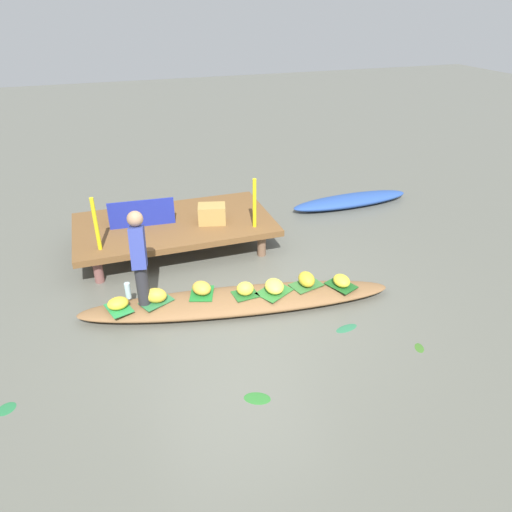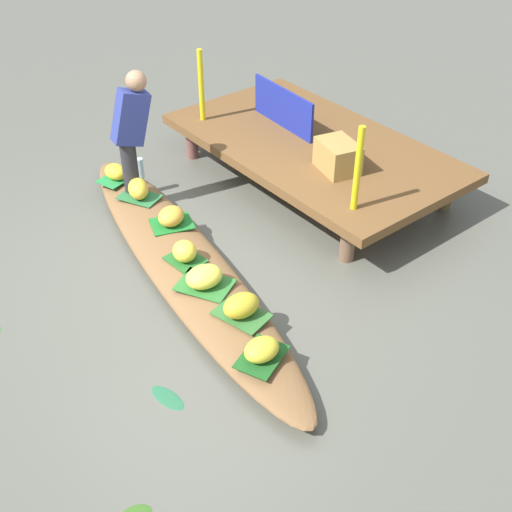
% 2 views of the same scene
% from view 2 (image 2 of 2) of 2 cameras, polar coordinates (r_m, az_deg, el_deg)
% --- Properties ---
extents(canal_water, '(40.00, 40.00, 0.00)m').
position_cam_2_polar(canal_water, '(5.87, -6.47, -1.33)').
color(canal_water, '#5A5B51').
rests_on(canal_water, ground).
extents(dock_platform, '(3.20, 1.80, 0.47)m').
position_cam_2_polar(dock_platform, '(7.01, 5.06, 9.66)').
color(dock_platform, brown).
rests_on(dock_platform, ground).
extents(vendor_boat, '(4.32, 1.37, 0.20)m').
position_cam_2_polar(vendor_boat, '(5.81, -6.53, -0.57)').
color(vendor_boat, brown).
rests_on(vendor_boat, ground).
extents(leaf_mat_0, '(0.41, 0.47, 0.01)m').
position_cam_2_polar(leaf_mat_0, '(6.14, -7.52, 2.88)').
color(leaf_mat_0, '#1C6F29').
rests_on(leaf_mat_0, vendor_boat).
extents(banana_bunch_0, '(0.33, 0.35, 0.17)m').
position_cam_2_polar(banana_bunch_0, '(6.10, -7.59, 3.55)').
color(banana_bunch_0, gold).
rests_on(banana_bunch_0, vendor_boat).
extents(leaf_mat_1, '(0.37, 0.44, 0.01)m').
position_cam_2_polar(leaf_mat_1, '(6.98, -12.34, 6.82)').
color(leaf_mat_1, '#268642').
rests_on(leaf_mat_1, vendor_boat).
extents(banana_bunch_1, '(0.29, 0.23, 0.16)m').
position_cam_2_polar(banana_bunch_1, '(6.95, -12.43, 7.37)').
color(banana_bunch_1, yellow).
rests_on(banana_bunch_1, vendor_boat).
extents(leaf_mat_2, '(0.55, 0.51, 0.01)m').
position_cam_2_polar(leaf_mat_2, '(5.38, -4.60, -2.57)').
color(leaf_mat_2, '#2E722F').
rests_on(leaf_mat_2, vendor_boat).
extents(banana_bunch_2, '(0.29, 0.34, 0.18)m').
position_cam_2_polar(banana_bunch_2, '(5.32, -4.65, -1.85)').
color(banana_bunch_2, '#F0E14C').
rests_on(banana_bunch_2, vendor_boat).
extents(leaf_mat_3, '(0.48, 0.41, 0.01)m').
position_cam_2_polar(leaf_mat_3, '(6.60, -10.38, 5.21)').
color(leaf_mat_3, '#2B6E3C').
rests_on(leaf_mat_3, vendor_boat).
extents(banana_bunch_3, '(0.35, 0.30, 0.20)m').
position_cam_2_polar(banana_bunch_3, '(6.55, -10.47, 5.94)').
color(banana_bunch_3, gold).
rests_on(banana_bunch_3, vendor_boat).
extents(leaf_mat_4, '(0.41, 0.47, 0.01)m').
position_cam_2_polar(leaf_mat_4, '(4.75, 0.51, -8.98)').
color(leaf_mat_4, '#1B561F').
rests_on(leaf_mat_4, vendor_boat).
extents(banana_bunch_4, '(0.22, 0.29, 0.15)m').
position_cam_2_polar(banana_bunch_4, '(4.69, 0.51, -8.35)').
color(banana_bunch_4, gold).
rests_on(banana_bunch_4, vendor_boat).
extents(leaf_mat_5, '(0.35, 0.30, 0.01)m').
position_cam_2_polar(leaf_mat_5, '(5.67, -6.34, -0.31)').
color(leaf_mat_5, '#246227').
rests_on(leaf_mat_5, vendor_boat).
extents(banana_bunch_5, '(0.28, 0.26, 0.18)m').
position_cam_2_polar(banana_bunch_5, '(5.61, -6.40, 0.43)').
color(banana_bunch_5, yellow).
rests_on(banana_bunch_5, vendor_boat).
extents(leaf_mat_6, '(0.48, 0.39, 0.01)m').
position_cam_2_polar(leaf_mat_6, '(5.08, -1.31, -5.23)').
color(leaf_mat_6, '#336B30').
rests_on(leaf_mat_6, vendor_boat).
extents(banana_bunch_6, '(0.25, 0.32, 0.19)m').
position_cam_2_polar(banana_bunch_6, '(5.02, -1.32, -4.44)').
color(banana_bunch_6, gold).
rests_on(banana_bunch_6, vendor_boat).
extents(vendor_person, '(0.24, 0.43, 1.25)m').
position_cam_2_polar(vendor_person, '(6.41, -11.08, 11.26)').
color(vendor_person, '#28282D').
rests_on(vendor_person, vendor_boat).
extents(water_bottle, '(0.08, 0.08, 0.23)m').
position_cam_2_polar(water_bottle, '(6.90, -10.30, 7.72)').
color(water_bottle, silver).
rests_on(water_bottle, vendor_boat).
extents(market_banner, '(1.03, 0.10, 0.44)m').
position_cam_2_polar(market_banner, '(7.22, 2.43, 13.11)').
color(market_banner, navy).
rests_on(market_banner, dock_platform).
extents(railing_post_west, '(0.06, 0.06, 0.81)m').
position_cam_2_polar(railing_post_west, '(7.33, -4.92, 14.94)').
color(railing_post_west, yellow).
rests_on(railing_post_west, dock_platform).
extents(railing_post_east, '(0.06, 0.06, 0.81)m').
position_cam_2_polar(railing_post_east, '(5.68, 9.08, 7.68)').
color(railing_post_east, yellow).
rests_on(railing_post_east, dock_platform).
extents(produce_crate, '(0.51, 0.42, 0.30)m').
position_cam_2_polar(produce_crate, '(6.40, 7.31, 8.83)').
color(produce_crate, '#A28041').
rests_on(produce_crate, dock_platform).
extents(drifting_plant_0, '(0.18, 0.21, 0.01)m').
position_cam_2_polar(drifting_plant_0, '(4.28, -10.58, -21.58)').
color(drifting_plant_0, '#366522').
rests_on(drifting_plant_0, ground).
extents(drifting_plant_1, '(0.34, 0.19, 0.01)m').
position_cam_2_polar(drifting_plant_1, '(4.79, -7.91, -12.42)').
color(drifting_plant_1, '#286944').
rests_on(drifting_plant_1, ground).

